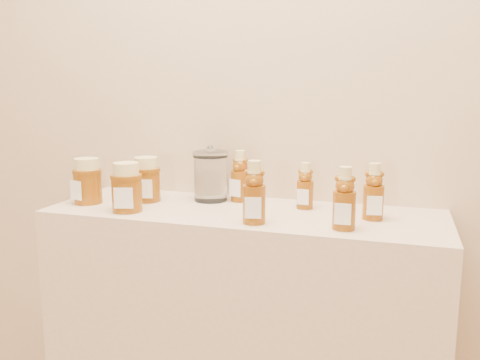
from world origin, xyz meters
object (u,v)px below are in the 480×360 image
(display_table, at_px, (243,347))
(bear_bottle_back_left, at_px, (240,173))
(glass_canister, at_px, (211,174))
(honey_jar_left, at_px, (88,181))
(bear_bottle_front_left, at_px, (254,188))

(display_table, bearing_deg, bear_bottle_back_left, 111.39)
(display_table, bearing_deg, glass_canister, 144.63)
(bear_bottle_back_left, height_order, honey_jar_left, bear_bottle_back_left)
(bear_bottle_front_left, xyz_separation_m, honey_jar_left, (-0.58, 0.07, -0.03))
(bear_bottle_back_left, bearing_deg, honey_jar_left, -143.07)
(bear_bottle_back_left, xyz_separation_m, honey_jar_left, (-0.46, -0.18, -0.02))
(glass_canister, bearing_deg, bear_bottle_front_left, -46.75)
(display_table, distance_m, bear_bottle_front_left, 0.57)
(bear_bottle_back_left, relative_size, bear_bottle_front_left, 0.96)
(glass_canister, bearing_deg, honey_jar_left, -156.78)
(honey_jar_left, height_order, glass_canister, glass_canister)
(display_table, bearing_deg, bear_bottle_front_left, -60.60)
(display_table, height_order, glass_canister, glass_canister)
(display_table, height_order, bear_bottle_front_left, bear_bottle_front_left)
(bear_bottle_back_left, xyz_separation_m, glass_canister, (-0.10, -0.02, -0.01))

